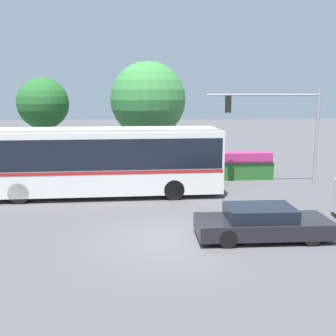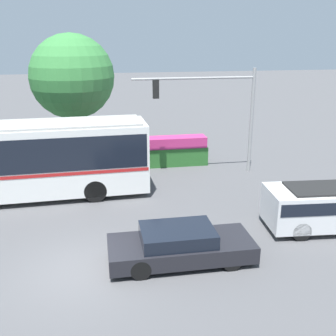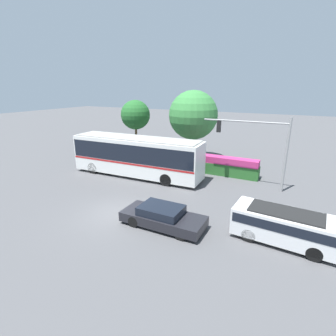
# 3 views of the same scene
# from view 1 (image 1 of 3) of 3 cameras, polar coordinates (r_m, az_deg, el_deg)

# --- Properties ---
(ground_plane) EXTENTS (140.00, 140.00, 0.00)m
(ground_plane) POSITION_cam_1_polar(r_m,az_deg,el_deg) (14.54, 0.66, -10.10)
(ground_plane) COLOR #4C4C4F
(city_bus) EXTENTS (11.75, 2.99, 3.42)m
(city_bus) POSITION_cam_1_polar(r_m,az_deg,el_deg) (20.50, -8.95, 1.41)
(city_bus) COLOR silver
(city_bus) RESTS_ON ground
(sedan_foreground) EXTENTS (4.73, 1.90, 1.17)m
(sedan_foreground) POSITION_cam_1_polar(r_m,az_deg,el_deg) (14.94, 13.03, -7.51)
(sedan_foreground) COLOR black
(sedan_foreground) RESTS_ON ground
(traffic_light_pole) EXTENTS (6.35, 0.24, 5.50)m
(traffic_light_pole) POSITION_cam_1_polar(r_m,az_deg,el_deg) (23.49, 16.26, 6.58)
(traffic_light_pole) COLOR gray
(traffic_light_pole) RESTS_ON ground
(flowering_hedge) EXTENTS (6.48, 1.04, 1.63)m
(flowering_hedge) POSITION_cam_1_polar(r_m,az_deg,el_deg) (24.71, 7.12, 0.28)
(flowering_hedge) COLOR #286028
(flowering_hedge) RESTS_ON ground
(street_tree_left) EXTENTS (3.27, 3.27, 6.14)m
(street_tree_left) POSITION_cam_1_polar(r_m,az_deg,el_deg) (27.47, -17.14, 8.63)
(street_tree_left) COLOR brown
(street_tree_left) RESTS_ON ground
(street_tree_centre) EXTENTS (5.01, 5.01, 7.22)m
(street_tree_centre) POSITION_cam_1_polar(r_m,az_deg,el_deg) (27.30, -2.81, 9.55)
(street_tree_centre) COLOR brown
(street_tree_centre) RESTS_ON ground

